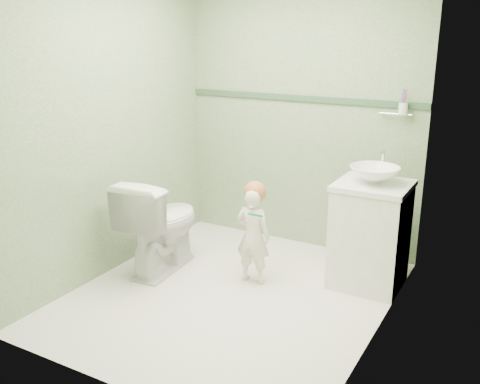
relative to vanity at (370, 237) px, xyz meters
The scene contains 12 objects.
ground 1.16m from the vanity, 140.19° to the right, with size 2.50×2.50×0.00m, color silver.
room_shell 1.35m from the vanity, 140.19° to the right, with size 2.50×2.54×2.40m.
trim_stripe 1.38m from the vanity, 147.36° to the left, with size 2.20×0.02×0.05m, color #335139.
vanity is the anchor object (origin of this frame).
counter 0.41m from the vanity, ahead, with size 0.54×0.52×0.04m, color white.
basin 0.49m from the vanity, ahead, with size 0.37×0.37×0.13m, color white.
faucet 0.60m from the vanity, 90.00° to the left, with size 0.03×0.13×0.18m.
cup_holder 1.05m from the vanity, 83.76° to the left, with size 0.26×0.07×0.21m.
toilet 1.67m from the vanity, 160.61° to the right, with size 0.45×0.79×0.80m, color white.
toddler 0.90m from the vanity, 153.66° to the right, with size 0.28×0.19×0.77m, color silver.
hair_cap 0.95m from the vanity, 155.10° to the right, with size 0.17×0.17×0.17m, color #AA6438.
teal_toothbrush 0.92m from the vanity, 144.42° to the right, with size 0.11×0.13×0.08m.
Camera 1 is at (1.86, -3.17, 1.94)m, focal length 40.35 mm.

